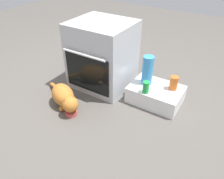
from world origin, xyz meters
name	(u,v)px	position (x,y,z in m)	size (l,w,h in m)	color
ground	(89,100)	(0.00, 0.00, 0.00)	(8.00, 8.00, 0.00)	#56514C
oven	(102,55)	(-0.06, 0.36, 0.36)	(0.62, 0.61, 0.73)	#B7BABF
pantry_cabinet	(155,94)	(0.59, 0.36, 0.09)	(0.52, 0.38, 0.18)	white
food_bowl	(71,112)	(-0.01, -0.27, 0.02)	(0.12, 0.12, 0.07)	#C64C47
cat	(64,97)	(-0.15, -0.20, 0.12)	(0.62, 0.36, 0.22)	#C6752D
sauce_jar	(174,83)	(0.74, 0.42, 0.25)	(0.08, 0.08, 0.14)	#D16023
water_bottle	(148,70)	(0.47, 0.38, 0.33)	(0.11, 0.11, 0.30)	#388CD1
soda_can	(146,87)	(0.54, 0.22, 0.24)	(0.07, 0.07, 0.12)	green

